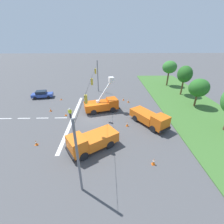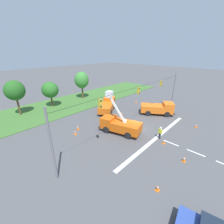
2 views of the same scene
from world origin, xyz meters
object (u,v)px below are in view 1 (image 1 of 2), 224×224
(traffic_cone_lane_edge_b, at_px, (66,114))
(tree_centre, at_px, (199,88))
(sedan_blue, at_px, (42,94))
(utility_truck_support_far, at_px, (92,141))
(traffic_cone_mid_left, at_px, (154,162))
(tree_far_west, at_px, (170,67))
(road_worker, at_px, (70,112))
(tree_west, at_px, (185,74))
(utility_truck_bucket_lift, at_px, (102,104))
(traffic_cone_far_left, at_px, (61,99))
(traffic_cone_near_bucket, at_px, (127,124))
(traffic_cone_lane_edge_a, at_px, (51,109))
(traffic_cone_mid_right, at_px, (36,143))
(utility_truck_support_near, at_px, (150,118))
(traffic_cone_foreground_left, at_px, (123,99))
(traffic_cone_foreground_right, at_px, (128,101))

(traffic_cone_lane_edge_b, bearing_deg, tree_centre, 97.55)
(sedan_blue, height_order, traffic_cone_lane_edge_b, sedan_blue)
(utility_truck_support_far, height_order, traffic_cone_mid_left, utility_truck_support_far)
(tree_far_west, bearing_deg, road_worker, -52.07)
(sedan_blue, bearing_deg, tree_west, 91.88)
(utility_truck_support_far, bearing_deg, traffic_cone_lane_edge_b, -148.30)
(tree_centre, bearing_deg, tree_far_west, -177.27)
(tree_far_west, bearing_deg, tree_west, 5.88)
(utility_truck_bucket_lift, xyz_separation_m, traffic_cone_far_left, (-5.41, -8.86, -1.03))
(traffic_cone_lane_edge_b, height_order, traffic_cone_far_left, same)
(traffic_cone_mid_left, bearing_deg, road_worker, -133.35)
(traffic_cone_near_bucket, xyz_separation_m, traffic_cone_lane_edge_b, (-3.51, -9.99, -0.07))
(tree_centre, xyz_separation_m, traffic_cone_lane_edge_a, (1.39, -26.71, -3.32))
(traffic_cone_mid_left, distance_m, traffic_cone_mid_right, 14.06)
(tree_west, bearing_deg, traffic_cone_lane_edge_b, -68.44)
(utility_truck_support_near, distance_m, road_worker, 12.62)
(utility_truck_support_near, distance_m, traffic_cone_foreground_left, 10.17)
(traffic_cone_mid_left, distance_m, traffic_cone_far_left, 23.24)
(traffic_cone_foreground_right, bearing_deg, tree_far_west, 133.26)
(tree_west, bearing_deg, tree_far_west, -174.12)
(tree_west, xyz_separation_m, traffic_cone_lane_edge_b, (9.36, -23.69, -4.39))
(utility_truck_support_near, relative_size, road_worker, 3.68)
(tree_west, height_order, traffic_cone_lane_edge_a, tree_west)
(utility_truck_support_near, distance_m, utility_truck_support_far, 9.66)
(traffic_cone_lane_edge_b, bearing_deg, road_worker, 51.86)
(utility_truck_support_far, bearing_deg, tree_centre, 122.16)
(tree_far_west, relative_size, utility_truck_support_far, 1.03)
(tree_west, xyz_separation_m, tree_centre, (6.23, -0.09, -1.00))
(sedan_blue, xyz_separation_m, traffic_cone_foreground_right, (3.01, 18.32, -0.42))
(traffic_cone_mid_right, bearing_deg, tree_west, 123.64)
(utility_truck_support_far, xyz_separation_m, traffic_cone_foreground_left, (-14.88, 5.16, -0.87))
(utility_truck_support_near, xyz_separation_m, road_worker, (-2.47, -12.38, -0.17))
(tree_centre, relative_size, traffic_cone_foreground_right, 7.07)
(utility_truck_support_near, xyz_separation_m, traffic_cone_lane_edge_b, (-3.24, -13.35, -0.88))
(traffic_cone_mid_right, distance_m, traffic_cone_lane_edge_a, 9.40)
(sedan_blue, bearing_deg, traffic_cone_mid_left, 44.31)
(utility_truck_support_near, relative_size, traffic_cone_near_bucket, 9.23)
(tree_west, distance_m, utility_truck_bucket_lift, 19.47)
(utility_truck_bucket_lift, height_order, utility_truck_support_near, utility_truck_bucket_lift)
(utility_truck_support_far, height_order, sedan_blue, utility_truck_support_far)
(utility_truck_support_near, distance_m, traffic_cone_lane_edge_b, 13.77)
(utility_truck_support_far, bearing_deg, tree_west, 133.92)
(tree_west, distance_m, road_worker, 25.13)
(utility_truck_support_far, xyz_separation_m, sedan_blue, (-16.78, -12.28, -0.41))
(road_worker, bearing_deg, sedan_blue, -138.57)
(tree_centre, relative_size, traffic_cone_mid_right, 7.68)
(traffic_cone_lane_edge_a, bearing_deg, traffic_cone_foreground_left, 109.24)
(traffic_cone_foreground_right, distance_m, traffic_cone_mid_left, 16.40)
(traffic_cone_foreground_right, bearing_deg, traffic_cone_lane_edge_b, -64.61)
(utility_truck_support_near, height_order, traffic_cone_lane_edge_a, utility_truck_support_near)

